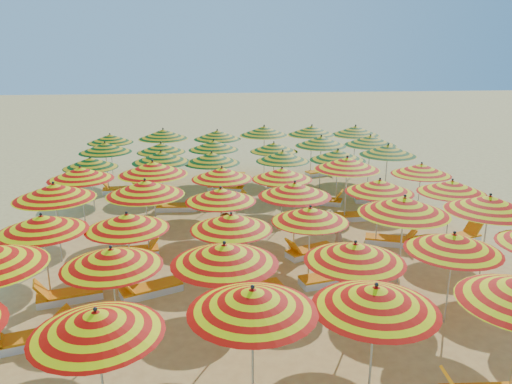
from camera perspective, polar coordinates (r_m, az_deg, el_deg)
The scene contains 67 objects.
ground at distance 18.19m, azimuth 0.17°, elevation -5.28°, with size 120.00×120.00×0.00m, color #F1C66B.
umbrella_1 at distance 9.18m, azimuth -17.77°, elevation -14.03°, with size 2.79×2.79×2.45m.
umbrella_2 at distance 9.24m, azimuth -0.39°, elevation -12.28°, with size 2.91×2.91×2.56m.
umbrella_3 at distance 9.65m, azimuth 13.51°, elevation -11.65°, with size 2.99×2.99×2.53m.
umbrella_7 at distance 11.72m, azimuth -16.20°, elevation -7.21°, with size 2.29×2.29×2.43m.
umbrella_8 at distance 11.15m, azimuth -3.62°, elevation -7.07°, with size 2.50×2.50×2.57m.
umbrella_9 at distance 11.66m, azimuth 11.25°, elevation -6.78°, with size 2.44×2.44×2.47m.
umbrella_10 at distance 12.93m, azimuth 21.65°, elevation -5.38°, with size 2.67×2.67×2.45m.
umbrella_12 at distance 14.34m, azimuth -23.28°, elevation -3.32°, with size 2.98×2.98×2.50m.
umbrella_13 at distance 13.98m, azimuth -14.53°, elevation -3.29°, with size 2.42×2.42×2.41m.
umbrella_14 at distance 13.58m, azimuth -2.85°, elevation -3.42°, with size 2.83×2.83×2.39m.
umbrella_15 at distance 14.32m, azimuth 6.21°, elevation -2.56°, with size 2.44×2.44×2.36m.
umbrella_16 at distance 14.60m, azimuth 16.59°, elevation -1.49°, with size 2.62×2.62×2.72m.
umbrella_17 at distance 15.90m, azimuth 25.13°, elevation -1.20°, with size 2.63×2.63×2.64m.
umbrella_18 at distance 16.73m, azimuth -22.08°, elevation 0.07°, with size 2.79×2.79×2.68m.
umbrella_19 at distance 16.33m, azimuth -12.55°, elevation 0.48°, with size 2.96×2.96×2.66m.
umbrella_20 at distance 15.98m, azimuth -4.06°, elevation -0.31°, with size 2.73×2.73×2.42m.
umbrella_21 at distance 16.21m, azimuth 4.46°, elevation 0.30°, with size 3.11×3.11×2.54m.
umbrella_22 at distance 17.33m, azimuth 13.94°, elevation 0.67°, with size 2.40×2.40×2.46m.
umbrella_23 at distance 18.10m, azimuth 21.48°, elevation 0.57°, with size 2.60×2.60×2.43m.
umbrella_24 at distance 19.36m, azimuth -19.43°, elevation 2.02°, with size 2.88×2.88×2.53m.
umbrella_25 at distance 18.76m, azimuth -11.72°, elevation 2.69°, with size 3.00×3.00×2.71m.
umbrella_26 at distance 18.68m, azimuth -3.92°, elevation 2.15°, with size 2.75×2.75×2.43m.
umbrella_27 at distance 18.68m, azimuth 2.99°, elevation 2.10°, with size 2.82×2.82×2.41m.
umbrella_28 at distance 19.55m, azimuth 10.37°, elevation 3.24°, with size 3.05×3.05×2.69m.
umbrella_29 at distance 20.32m, azimuth 18.37°, elevation 2.49°, with size 2.95×2.95×2.43m.
umbrella_30 at distance 21.71m, azimuth -18.41°, elevation 3.20°, with size 2.47×2.47×2.37m.
umbrella_31 at distance 21.16m, azimuth -10.78°, elevation 3.95°, with size 2.98×2.98×2.59m.
umbrella_32 at distance 20.98m, azimuth -5.09°, elevation 3.90°, with size 2.90×2.90×2.52m.
umbrella_33 at distance 21.51m, azimuth 3.07°, elevation 4.10°, with size 2.98×2.98×2.46m.
umbrella_34 at distance 21.63m, azimuth 9.34°, elevation 4.19°, with size 3.06×3.06×2.55m.
umbrella_35 at distance 22.74m, azimuth 14.84°, elevation 4.66°, with size 2.78×2.78×2.64m.
umbrella_36 at distance 24.02m, azimuth -16.86°, elevation 4.88°, with size 3.05×3.05×2.54m.
umbrella_37 at distance 23.94m, azimuth -10.80°, elevation 4.99°, with size 2.84×2.84×2.41m.
umbrella_38 at distance 23.75m, azimuth -4.88°, elevation 5.36°, with size 2.38×2.38×2.52m.
umbrella_39 at distance 23.71m, azimuth 2.06°, elevation 5.15°, with size 2.47×2.47×2.41m.
umbrella_40 at distance 24.19m, azimuth 7.46°, elevation 5.79°, with size 3.01×3.01×2.66m.
umbrella_41 at distance 24.81m, azimuth 12.94°, elevation 5.78°, with size 3.33×3.33×2.67m.
umbrella_42 at distance 26.75m, azimuth -16.33°, elevation 5.87°, with size 2.89×2.89×2.46m.
umbrella_43 at distance 26.22m, azimuth -10.57°, elevation 6.52°, with size 3.16×3.16×2.70m.
umbrella_44 at distance 26.13m, azimuth -4.45°, elevation 6.53°, with size 3.00×3.00×2.61m.
umbrella_45 at distance 26.52m, azimuth 0.94°, elevation 7.01°, with size 3.38×3.38×2.76m.
umbrella_46 at distance 26.83m, azimuth 6.39°, elevation 7.01°, with size 3.25×3.25×2.75m.
umbrella_47 at distance 27.16m, azimuth 11.30°, elevation 6.90°, with size 3.13×3.13×2.75m.
lounger_2 at distance 13.15m, azimuth -24.71°, elevation -15.12°, with size 1.83×1.06×0.69m.
lounger_3 at distance 12.95m, azimuth -17.99°, elevation -14.88°, with size 1.82×0.97×0.69m.
lounger_4 at distance 14.81m, azimuth -20.69°, elevation -11.01°, with size 1.82×1.03×0.69m.
lounger_5 at distance 14.53m, azimuth -12.06°, elevation -10.80°, with size 1.82×1.23×0.69m.
lounger_6 at distance 14.19m, azimuth -0.62°, elevation -11.12°, with size 1.82×1.00×0.69m.
lounger_7 at distance 14.99m, azimuth 8.43°, elevation -9.74°, with size 1.82×0.95×0.69m.
lounger_8 at distance 17.12m, azimuth -13.78°, elevation -6.64°, with size 1.80×0.82×0.69m.
lounger_9 at distance 16.77m, azimuth 6.16°, elevation -6.74°, with size 1.82×1.22×0.69m.
lounger_10 at distance 18.20m, azimuth 15.22°, elevation -5.35°, with size 1.83×1.15×0.69m.
lounger_11 at distance 19.15m, azimuth 22.15°, elevation -4.93°, with size 1.83×1.11×0.69m.
lounger_12 at distance 20.47m, azimuth 11.54°, elevation -2.68°, with size 1.76×0.66×0.69m.
lounger_13 at distance 21.44m, azimuth -9.20°, elevation -1.69°, with size 1.77×0.69×0.69m.
lounger_14 at distance 21.65m, azimuth -3.38°, elevation -1.33°, with size 1.80×0.84×0.69m.
lounger_15 at distance 22.21m, azimuth 7.71°, elevation -0.99°, with size 1.82×1.19×0.69m.
lounger_16 at distance 22.89m, azimuth 13.46°, elevation -0.78°, with size 1.80×0.81×0.69m.
lounger_17 at distance 24.58m, azimuth -15.24°, elevation 0.26°, with size 1.78×0.76×0.69m.
lounger_18 at distance 24.22m, azimuth -12.01°, elevation 0.25°, with size 1.74×0.62×0.69m.
lounger_19 at distance 24.05m, azimuth -3.33°, elevation 0.47°, with size 1.83×1.05×0.69m.
lounger_20 at distance 24.06m, azimuth 3.27°, elevation 0.48°, with size 1.82×1.23×0.69m.
lounger_21 at distance 26.59m, azimuth -3.27°, elevation 2.01°, with size 1.82×1.03×0.69m.
lounger_22 at distance 27.29m, azimuth 7.52°, elevation 2.26°, with size 1.83×1.14×0.69m.
beachgoer_a at distance 16.85m, azimuth 9.44°, elevation -4.96°, with size 0.47×0.31×1.29m, color tan.
beachgoer_b at distance 16.28m, azimuth -3.56°, elevation -5.05°, with size 0.75×0.58×1.54m, color tan.
Camera 1 is at (-1.85, -16.83, 6.67)m, focal length 35.00 mm.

